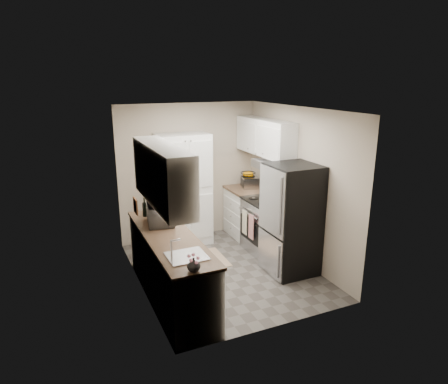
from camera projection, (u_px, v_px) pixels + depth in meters
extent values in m
plane|color=#56514C|center=(224.00, 270.00, 6.29)|extent=(3.20, 3.20, 0.00)
cube|color=#B1A28F|center=(189.00, 172.00, 7.35)|extent=(2.60, 0.04, 2.50)
cube|color=#B1A28F|center=(281.00, 231.00, 4.54)|extent=(2.60, 0.04, 2.50)
cube|color=#B1A28F|center=(137.00, 205.00, 5.43)|extent=(0.04, 3.20, 2.50)
cube|color=#B1A28F|center=(298.00, 185.00, 6.45)|extent=(0.04, 3.20, 2.50)
cube|color=white|center=(224.00, 109.00, 5.59)|extent=(2.60, 3.20, 0.04)
cube|color=white|center=(162.00, 175.00, 4.68)|extent=(0.33, 1.60, 0.70)
cube|color=white|center=(265.00, 139.00, 6.92)|extent=(0.33, 1.55, 0.58)
cube|color=#99999E|center=(273.00, 165.00, 6.63)|extent=(0.45, 0.76, 0.13)
cube|color=#B7B7BC|center=(187.00, 256.00, 4.63)|extent=(0.45, 0.40, 0.02)
cube|color=brown|center=(135.00, 206.00, 5.63)|extent=(0.02, 0.22, 0.22)
cube|color=white|center=(184.00, 190.00, 7.09)|extent=(0.90, 0.55, 2.00)
cube|color=white|center=(170.00, 268.00, 5.40)|extent=(0.60, 2.30, 0.88)
cube|color=brown|center=(169.00, 237.00, 5.27)|extent=(0.63, 2.33, 0.04)
cube|color=white|center=(246.00, 213.00, 7.60)|extent=(0.60, 0.80, 0.88)
cube|color=brown|center=(247.00, 190.00, 7.47)|extent=(0.63, 0.83, 0.04)
cube|color=#B7B7BC|center=(266.00, 226.00, 6.88)|extent=(0.64, 0.76, 0.90)
cube|color=black|center=(267.00, 201.00, 6.75)|extent=(0.66, 0.78, 0.03)
cube|color=black|center=(282.00, 193.00, 6.84)|extent=(0.06, 0.76, 0.22)
cube|color=#D08786|center=(251.00, 227.00, 6.59)|extent=(0.01, 0.16, 0.42)
cube|color=beige|center=(245.00, 222.00, 6.80)|extent=(0.01, 0.16, 0.42)
cube|color=#B7B7BC|center=(292.00, 219.00, 6.06)|extent=(0.70, 0.72, 1.70)
imported|color=silver|center=(161.00, 213.00, 5.67)|extent=(0.45, 0.59, 0.30)
cylinder|color=black|center=(145.00, 208.00, 5.95)|extent=(0.07, 0.07, 0.26)
imported|color=white|center=(194.00, 265.00, 4.27)|extent=(0.15, 0.15, 0.15)
cube|color=#439437|center=(154.00, 202.00, 6.16)|extent=(0.08, 0.25, 0.32)
cube|color=#B9B9BE|center=(249.00, 182.00, 7.53)|extent=(0.37, 0.43, 0.22)
cube|color=tan|center=(210.00, 259.00, 6.68)|extent=(0.51, 0.79, 0.01)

